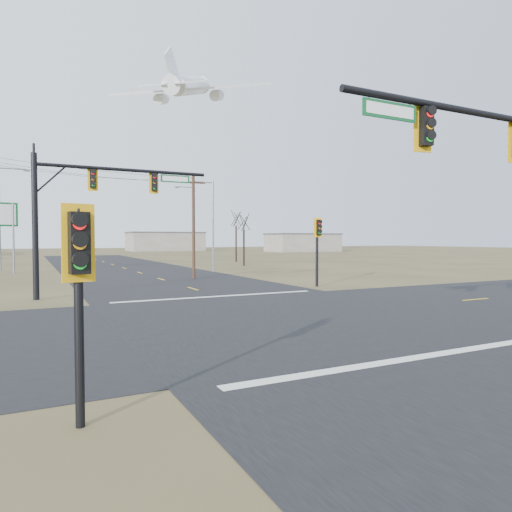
{
  "coord_description": "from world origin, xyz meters",
  "views": [
    {
      "loc": [
        -9.71,
        -16.67,
        3.3
      ],
      "look_at": [
        -0.86,
        1.0,
        2.57
      ],
      "focal_mm": 32.0,
      "sensor_mm": 36.0,
      "label": 1
    }
  ],
  "objects_px": {
    "streetlight_b": "(193,219)",
    "streetlight_c": "(2,212)",
    "streetlight_a": "(211,221)",
    "pedestal_signal_sw": "(79,262)",
    "bare_tree_d": "(236,218)",
    "utility_pole_near": "(194,225)",
    "pedestal_signal_ne": "(318,237)",
    "bare_tree_c": "(244,221)",
    "mast_arm_far": "(89,197)"
  },
  "relations": [
    {
      "from": "streetlight_b",
      "to": "streetlight_c",
      "type": "height_order",
      "value": "streetlight_b"
    },
    {
      "from": "streetlight_a",
      "to": "pedestal_signal_sw",
      "type": "bearing_deg",
      "value": -127.32
    },
    {
      "from": "pedestal_signal_sw",
      "to": "bare_tree_d",
      "type": "height_order",
      "value": "bare_tree_d"
    },
    {
      "from": "streetlight_b",
      "to": "streetlight_c",
      "type": "bearing_deg",
      "value": -169.05
    },
    {
      "from": "utility_pole_near",
      "to": "streetlight_a",
      "type": "bearing_deg",
      "value": 58.07
    },
    {
      "from": "pedestal_signal_ne",
      "to": "pedestal_signal_sw",
      "type": "xyz_separation_m",
      "value": [
        -17.21,
        -18.0,
        -0.53
      ]
    },
    {
      "from": "utility_pole_near",
      "to": "streetlight_b",
      "type": "xyz_separation_m",
      "value": [
        10.1,
        29.99,
        1.86
      ]
    },
    {
      "from": "bare_tree_c",
      "to": "pedestal_signal_sw",
      "type": "bearing_deg",
      "value": -118.42
    },
    {
      "from": "streetlight_a",
      "to": "bare_tree_d",
      "type": "bearing_deg",
      "value": 45.99
    },
    {
      "from": "bare_tree_d",
      "to": "streetlight_c",
      "type": "bearing_deg",
      "value": -168.24
    },
    {
      "from": "streetlight_b",
      "to": "bare_tree_c",
      "type": "xyz_separation_m",
      "value": [
        1.34,
        -15.37,
        -0.85
      ]
    },
    {
      "from": "bare_tree_c",
      "to": "bare_tree_d",
      "type": "distance_m",
      "value": 9.85
    },
    {
      "from": "pedestal_signal_ne",
      "to": "streetlight_a",
      "type": "height_order",
      "value": "streetlight_a"
    },
    {
      "from": "pedestal_signal_ne",
      "to": "bare_tree_c",
      "type": "bearing_deg",
      "value": 95.46
    },
    {
      "from": "streetlight_b",
      "to": "bare_tree_c",
      "type": "relative_size",
      "value": 1.61
    },
    {
      "from": "streetlight_c",
      "to": "bare_tree_c",
      "type": "relative_size",
      "value": 1.54
    },
    {
      "from": "pedestal_signal_ne",
      "to": "bare_tree_c",
      "type": "xyz_separation_m",
      "value": [
        5.77,
        24.46,
        2.06
      ]
    },
    {
      "from": "utility_pole_near",
      "to": "streetlight_a",
      "type": "xyz_separation_m",
      "value": [
        4.07,
        6.53,
        0.62
      ]
    },
    {
      "from": "utility_pole_near",
      "to": "streetlight_c",
      "type": "xyz_separation_m",
      "value": [
        -14.66,
        17.83,
        1.59
      ]
    },
    {
      "from": "utility_pole_near",
      "to": "bare_tree_c",
      "type": "distance_m",
      "value": 18.59
    },
    {
      "from": "pedestal_signal_sw",
      "to": "streetlight_a",
      "type": "bearing_deg",
      "value": 56.81
    },
    {
      "from": "pedestal_signal_ne",
      "to": "bare_tree_d",
      "type": "relative_size",
      "value": 0.61
    },
    {
      "from": "pedestal_signal_ne",
      "to": "pedestal_signal_sw",
      "type": "distance_m",
      "value": 24.9
    },
    {
      "from": "mast_arm_far",
      "to": "utility_pole_near",
      "type": "bearing_deg",
      "value": 53.45
    },
    {
      "from": "mast_arm_far",
      "to": "streetlight_b",
      "type": "relative_size",
      "value": 0.87
    },
    {
      "from": "utility_pole_near",
      "to": "bare_tree_d",
      "type": "height_order",
      "value": "utility_pole_near"
    },
    {
      "from": "pedestal_signal_sw",
      "to": "streetlight_b",
      "type": "xyz_separation_m",
      "value": [
        21.63,
        57.83,
        3.43
      ]
    },
    {
      "from": "mast_arm_far",
      "to": "bare_tree_c",
      "type": "height_order",
      "value": "mast_arm_far"
    },
    {
      "from": "pedestal_signal_ne",
      "to": "pedestal_signal_sw",
      "type": "height_order",
      "value": "pedestal_signal_ne"
    },
    {
      "from": "streetlight_a",
      "to": "bare_tree_c",
      "type": "height_order",
      "value": "streetlight_a"
    },
    {
      "from": "bare_tree_c",
      "to": "utility_pole_near",
      "type": "bearing_deg",
      "value": -128.06
    },
    {
      "from": "mast_arm_far",
      "to": "streetlight_b",
      "type": "distance_m",
      "value": 43.25
    },
    {
      "from": "pedestal_signal_ne",
      "to": "bare_tree_d",
      "type": "height_order",
      "value": "bare_tree_d"
    },
    {
      "from": "streetlight_c",
      "to": "bare_tree_c",
      "type": "height_order",
      "value": "streetlight_c"
    },
    {
      "from": "streetlight_a",
      "to": "streetlight_c",
      "type": "height_order",
      "value": "streetlight_c"
    },
    {
      "from": "pedestal_signal_ne",
      "to": "utility_pole_near",
      "type": "height_order",
      "value": "utility_pole_near"
    },
    {
      "from": "bare_tree_c",
      "to": "streetlight_a",
      "type": "bearing_deg",
      "value": -132.36
    },
    {
      "from": "bare_tree_c",
      "to": "bare_tree_d",
      "type": "height_order",
      "value": "bare_tree_d"
    },
    {
      "from": "pedestal_signal_sw",
      "to": "utility_pole_near",
      "type": "height_order",
      "value": "utility_pole_near"
    },
    {
      "from": "mast_arm_far",
      "to": "streetlight_a",
      "type": "bearing_deg",
      "value": 58.88
    },
    {
      "from": "streetlight_b",
      "to": "streetlight_c",
      "type": "relative_size",
      "value": 1.04
    },
    {
      "from": "streetlight_a",
      "to": "bare_tree_c",
      "type": "bearing_deg",
      "value": 34.74
    },
    {
      "from": "mast_arm_far",
      "to": "streetlight_c",
      "type": "height_order",
      "value": "streetlight_c"
    },
    {
      "from": "pedestal_signal_ne",
      "to": "utility_pole_near",
      "type": "relative_size",
      "value": 0.56
    },
    {
      "from": "streetlight_c",
      "to": "bare_tree_c",
      "type": "bearing_deg",
      "value": -18.89
    },
    {
      "from": "streetlight_b",
      "to": "utility_pole_near",
      "type": "bearing_deg",
      "value": -123.8
    },
    {
      "from": "streetlight_a",
      "to": "bare_tree_c",
      "type": "relative_size",
      "value": 1.3
    },
    {
      "from": "mast_arm_far",
      "to": "streetlight_c",
      "type": "xyz_separation_m",
      "value": [
        -5.52,
        26.57,
        0.39
      ]
    },
    {
      "from": "mast_arm_far",
      "to": "pedestal_signal_sw",
      "type": "relative_size",
      "value": 2.49
    },
    {
      "from": "mast_arm_far",
      "to": "streetlight_c",
      "type": "relative_size",
      "value": 0.91
    }
  ]
}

